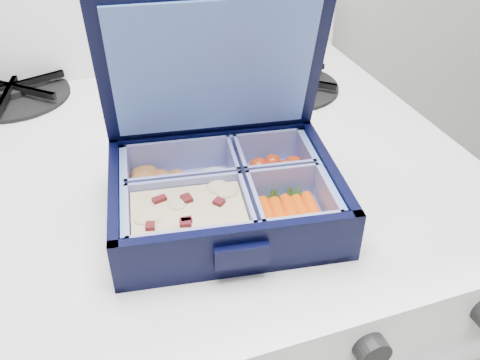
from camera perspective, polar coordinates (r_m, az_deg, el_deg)
name	(u,v)px	position (r m, az deg, el deg)	size (l,w,h in m)	color
bento_box	(225,195)	(0.57, -1.62, -1.61)	(0.24, 0.19, 0.06)	black
burner_grate	(287,81)	(0.85, 4.98, 10.44)	(0.16, 0.16, 0.02)	black
burner_grate_rear	(12,91)	(0.89, -23.14, 8.69)	(0.17, 0.17, 0.02)	black
fork	(212,137)	(0.72, -2.96, 4.61)	(0.02, 0.18, 0.01)	#B0B0B3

